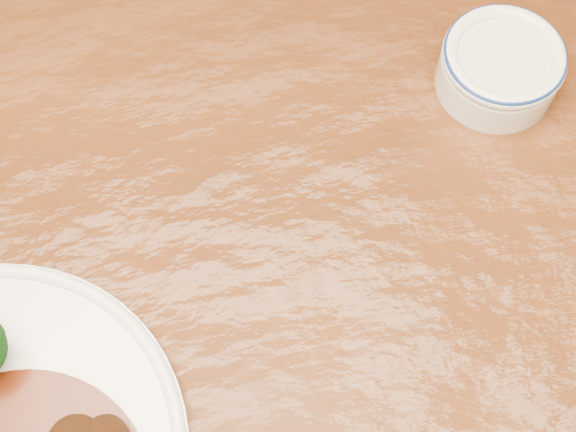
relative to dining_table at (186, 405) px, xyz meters
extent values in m
cube|color=#592A0F|center=(0.00, 0.00, 0.06)|extent=(1.56, 1.01, 0.04)
cylinder|color=white|center=(0.31, 0.23, 0.10)|extent=(0.11, 0.11, 0.03)
cylinder|color=beige|center=(0.31, 0.23, 0.12)|extent=(0.08, 0.08, 0.01)
torus|color=white|center=(0.31, 0.23, 0.12)|extent=(0.11, 0.11, 0.01)
torus|color=navy|center=(0.31, 0.23, 0.12)|extent=(0.11, 0.11, 0.00)
camera|label=1|loc=(0.07, -0.15, 0.68)|focal=50.00mm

